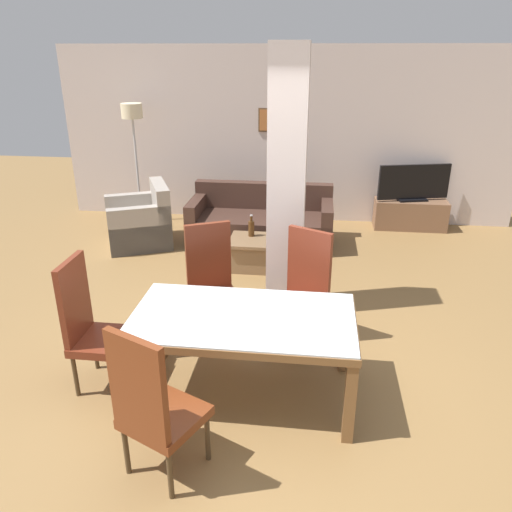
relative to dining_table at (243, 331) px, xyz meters
name	(u,v)px	position (x,y,z in m)	size (l,w,h in m)	color
ground_plane	(244,393)	(0.00, 0.00, -0.59)	(18.00, 18.00, 0.00)	olive
back_wall	(285,136)	(0.00, 4.65, 0.76)	(7.20, 0.09, 2.70)	beige
divider_pillar	(287,187)	(0.23, 1.53, 0.76)	(0.37, 0.39, 2.70)	beige
dining_table	(243,331)	(0.00, 0.00, 0.00)	(1.74, 0.97, 0.73)	brown
dining_chair_far_left	(212,281)	(-0.43, 0.90, -0.02)	(0.61, 0.61, 1.12)	maroon
dining_chair_head_left	(91,323)	(-1.25, 0.00, -0.02)	(0.46, 0.46, 1.12)	maroon
dining_chair_near_left	(153,405)	(-0.43, -0.91, -0.02)	(0.61, 0.61, 1.12)	maroon
dining_chair_far_right	(303,289)	(0.44, 0.84, -0.02)	(0.62, 0.62, 1.12)	maroon
sofa	(261,223)	(-0.25, 3.50, -0.31)	(2.03, 0.91, 0.81)	#402920
armchair	(142,224)	(-1.95, 3.21, -0.29)	(1.13, 1.14, 0.87)	#A0978D
coffee_table	(256,253)	(-0.21, 2.56, -0.39)	(0.66, 0.58, 0.39)	brown
bottle	(251,228)	(-0.29, 2.67, -0.09)	(0.08, 0.08, 0.28)	#4C2D14
tv_stand	(410,214)	(2.00, 4.37, -0.36)	(1.10, 0.40, 0.45)	brown
tv_screen	(414,183)	(2.00, 4.37, 0.13)	(1.10, 0.33, 0.56)	black
floor_lamp	(133,123)	(-2.31, 4.20, 0.98)	(0.32, 0.32, 1.87)	#B7B7BC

